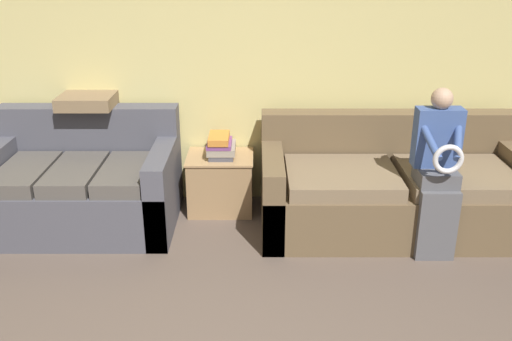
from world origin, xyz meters
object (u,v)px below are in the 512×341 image
object	(u,v)px
side_shelf	(220,182)
throw_pillow	(88,100)
couch_side	(82,186)
book_stack	(220,146)
couch_main	(393,190)
child_left_seated	(437,168)

from	to	relation	value
side_shelf	throw_pillow	size ratio (longest dim) A/B	1.26
couch_side	book_stack	distance (m)	1.14
couch_main	book_stack	xyz separation A→B (m)	(-1.37, 0.28, 0.26)
couch_main	couch_side	world-z (taller)	couch_side
throw_pillow	couch_main	bearing A→B (deg)	-9.03
couch_side	throw_pillow	bearing A→B (deg)	87.35
book_stack	couch_side	bearing A→B (deg)	-167.79
couch_side	child_left_seated	size ratio (longest dim) A/B	1.23
couch_side	side_shelf	size ratio (longest dim) A/B	2.69
book_stack	throw_pillow	xyz separation A→B (m)	(-1.07, 0.11, 0.36)
couch_main	throw_pillow	xyz separation A→B (m)	(-2.45, 0.39, 0.62)
side_shelf	book_stack	distance (m)	0.32
book_stack	throw_pillow	size ratio (longest dim) A/B	0.72
couch_side	book_stack	bearing A→B (deg)	12.21
couch_main	book_stack	world-z (taller)	couch_main
couch_side	book_stack	xyz separation A→B (m)	(1.09, 0.24, 0.26)
side_shelf	book_stack	bearing A→B (deg)	-35.28
child_left_seated	throw_pillow	xyz separation A→B (m)	(-2.63, 0.80, 0.28)
couch_main	throw_pillow	size ratio (longest dim) A/B	4.79
couch_main	couch_side	distance (m)	2.46
couch_side	child_left_seated	distance (m)	2.71
side_shelf	book_stack	size ratio (longest dim) A/B	1.75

